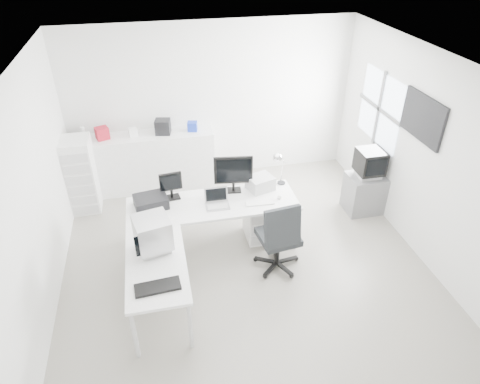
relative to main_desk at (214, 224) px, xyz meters
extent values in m
cube|color=#B5B1A2|center=(0.35, -0.38, -0.38)|extent=(5.00, 5.00, 0.01)
cube|color=white|center=(0.35, -0.38, 2.42)|extent=(5.00, 5.00, 0.01)
cube|color=silver|center=(0.35, 2.12, 1.02)|extent=(5.00, 0.02, 2.80)
cube|color=silver|center=(-2.15, -0.38, 1.02)|extent=(0.02, 5.00, 2.80)
cube|color=silver|center=(2.85, -0.38, 1.02)|extent=(0.02, 5.00, 2.80)
cube|color=white|center=(0.70, 0.05, -0.08)|extent=(0.40, 0.50, 0.60)
cube|color=black|center=(-0.85, 0.10, 0.45)|extent=(0.50, 0.42, 0.16)
cube|color=white|center=(0.65, -0.15, 0.38)|extent=(0.41, 0.15, 0.02)
sphere|color=white|center=(0.95, -0.10, 0.41)|extent=(0.06, 0.06, 0.06)
cube|color=#BBBBBB|center=(0.75, 0.22, 0.48)|extent=(0.43, 0.40, 0.20)
cube|color=black|center=(-0.85, -1.50, 0.39)|extent=(0.51, 0.24, 0.03)
cube|color=slate|center=(2.57, 0.38, -0.05)|extent=(0.60, 0.49, 0.65)
cube|color=white|center=(-0.74, 1.86, 0.14)|extent=(2.07, 0.52, 1.04)
cube|color=#A51727|center=(-1.54, 1.86, 0.76)|extent=(0.25, 0.24, 0.20)
cube|color=white|center=(-1.04, 1.86, 0.73)|extent=(0.16, 0.14, 0.14)
cube|color=black|center=(-0.54, 1.86, 0.78)|extent=(0.29, 0.27, 0.25)
cube|color=#1935B4|center=(-0.04, 1.86, 0.74)|extent=(0.19, 0.17, 0.16)
cylinder|color=white|center=(-1.84, 1.90, 0.77)|extent=(0.07, 0.07, 0.22)
cube|color=white|center=(-1.93, 1.42, 0.26)|extent=(0.44, 0.53, 1.26)
camera|label=1|loc=(-0.69, -4.96, 3.77)|focal=32.00mm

